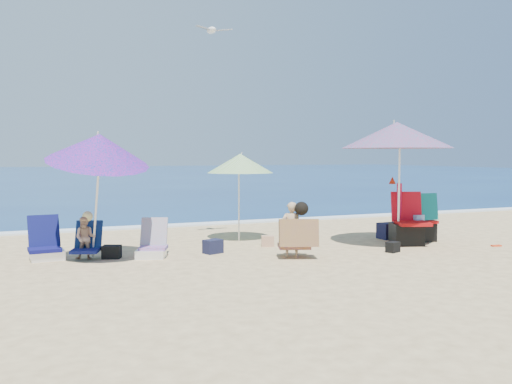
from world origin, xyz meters
name	(u,v)px	position (x,y,z in m)	size (l,w,h in m)	color
ground	(294,259)	(0.00, 0.00, 0.00)	(120.00, 120.00, 0.00)	#D8BC84
sea	(76,175)	(0.00, 45.00, -0.05)	(120.00, 80.00, 0.12)	navy
foam	(206,224)	(0.00, 5.10, 0.02)	(120.00, 0.50, 0.04)	white
umbrella_turquoise	(397,135)	(2.45, 0.47, 2.17)	(2.18, 2.18, 2.47)	white
umbrella_striped	(240,163)	(-0.13, 2.27, 1.61)	(1.65, 1.65, 1.85)	white
umbrella_blue	(99,149)	(-3.12, 0.96, 1.89)	(2.03, 2.08, 2.31)	silver
furled_umbrella	(398,207)	(2.67, 0.70, 0.74)	(0.19, 0.42, 1.35)	#AF0C2F
chair_navy	(46,248)	(-3.96, 1.59, 0.20)	(0.60, 0.71, 0.74)	#0D0E4D
chair_rainbow	(152,247)	(-2.23, 1.10, 0.18)	(0.68, 0.74, 0.67)	#D94C5F
camp_chair_left	(407,229)	(2.75, 0.48, 0.32)	(0.78, 0.90, 1.05)	#A30B0C
camp_chair_right	(420,224)	(3.28, 0.75, 0.37)	(0.68, 0.68, 1.01)	#B30C0E
person_center	(295,231)	(0.04, 0.05, 0.48)	(0.71, 0.76, 0.99)	tan
person_left	(86,237)	(-3.32, 1.33, 0.37)	(0.61, 0.69, 0.82)	tan
bag_navy_a	(213,246)	(-1.13, 1.04, 0.12)	(0.38, 0.33, 0.25)	#171A33
bag_black_a	(112,252)	(-2.91, 1.24, 0.11)	(0.37, 0.32, 0.22)	black
bag_tan	(268,241)	(0.10, 1.37, 0.10)	(0.29, 0.25, 0.21)	tan
bag_navy_b	(389,231)	(2.92, 1.29, 0.17)	(0.46, 0.36, 0.34)	#181936
bag_black_b	(393,247)	(1.96, -0.13, 0.10)	(0.30, 0.25, 0.19)	black
orange_item	(496,246)	(4.23, -0.36, 0.01)	(0.21, 0.12, 0.03)	red
seagull	(212,30)	(-0.68, 2.44, 4.32)	(0.79, 0.36, 0.13)	white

